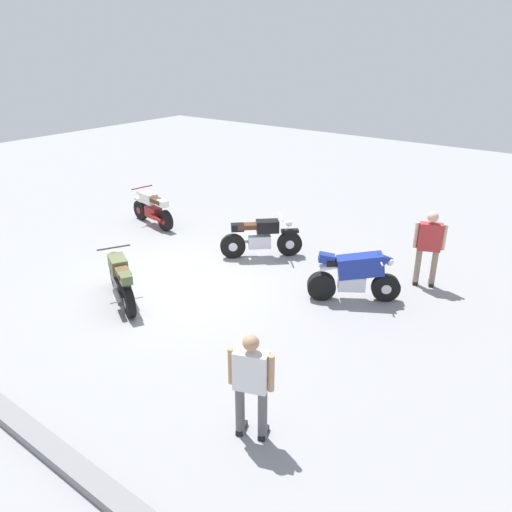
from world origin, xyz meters
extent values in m
plane|color=gray|center=(0.00, 0.00, 0.00)|extent=(40.00, 40.00, 0.00)
cylinder|color=black|center=(-1.03, -2.91, 0.32)|extent=(0.55, 0.53, 0.64)
cylinder|color=black|center=(0.03, -1.92, 0.32)|extent=(0.55, 0.53, 0.64)
cylinder|color=silver|center=(-1.03, -2.91, 0.32)|extent=(0.26, 0.26, 0.22)
cylinder|color=silver|center=(0.03, -1.92, 0.32)|extent=(0.26, 0.26, 0.22)
cube|color=silver|center=(-0.47, -2.38, 0.42)|extent=(0.60, 0.59, 0.32)
cube|color=black|center=(-0.61, -2.51, 0.82)|extent=(0.63, 0.62, 0.30)
cube|color=black|center=(-1.03, -2.91, 0.67)|extent=(0.43, 0.42, 0.08)
cube|color=#4C2D19|center=(-0.28, -2.21, 0.84)|extent=(0.62, 0.60, 0.12)
cube|color=black|center=(-0.06, -2.00, 0.82)|extent=(0.38, 0.38, 0.18)
cylinder|color=silver|center=(-0.06, -2.23, 0.37)|extent=(0.48, 0.46, 0.16)
cylinder|color=silver|center=(-0.85, -2.74, 1.07)|extent=(0.51, 0.53, 0.04)
sphere|color=silver|center=(-1.01, -2.89, 0.87)|extent=(0.16, 0.16, 0.16)
cylinder|color=black|center=(1.04, 0.94, 0.30)|extent=(0.61, 0.42, 0.60)
cylinder|color=black|center=(-0.16, 1.57, 0.30)|extent=(0.61, 0.42, 0.60)
cylinder|color=#333333|center=(1.04, 0.94, 0.30)|extent=(0.27, 0.26, 0.21)
cylinder|color=#333333|center=(-0.16, 1.57, 0.30)|extent=(0.27, 0.26, 0.21)
cube|color=#333333|center=(0.39, 1.28, 0.40)|extent=(0.63, 0.51, 0.32)
cube|color=#515B38|center=(0.57, 1.19, 0.80)|extent=(0.64, 0.54, 0.30)
cube|color=#515B38|center=(1.04, 0.94, 0.63)|extent=(0.46, 0.35, 0.08)
cube|color=brown|center=(0.17, 1.40, 0.82)|extent=(0.65, 0.51, 0.12)
cube|color=#515B38|center=(-0.09, 1.54, 0.80)|extent=(0.39, 0.34, 0.18)
cylinder|color=#333333|center=(0.12, 1.62, 0.35)|extent=(0.54, 0.35, 0.16)
cylinder|color=#333333|center=(0.86, 1.03, 1.05)|extent=(0.36, 0.64, 0.04)
sphere|color=silver|center=(1.06, 0.93, 0.85)|extent=(0.16, 0.16, 0.16)
cylinder|color=black|center=(-3.99, -2.10, 0.30)|extent=(0.59, 0.47, 0.60)
cylinder|color=black|center=(-2.86, -1.35, 0.30)|extent=(0.62, 0.52, 0.60)
cylinder|color=silver|center=(-3.99, -2.10, 0.30)|extent=(0.27, 0.27, 0.21)
cylinder|color=silver|center=(-2.86, -1.35, 0.30)|extent=(0.27, 0.27, 0.21)
cube|color=silver|center=(-3.38, -1.70, 0.40)|extent=(0.62, 0.54, 0.32)
cube|color=navy|center=(-3.51, -1.78, 0.80)|extent=(1.02, 0.85, 0.57)
cone|color=navy|center=(-3.94, -2.07, 0.95)|extent=(0.48, 0.48, 0.39)
cube|color=black|center=(-3.17, -1.56, 0.87)|extent=(0.64, 0.55, 0.12)
cube|color=navy|center=(-2.92, -1.40, 0.95)|extent=(0.41, 0.38, 0.23)
cylinder|color=silver|center=(-3.01, -1.36, 0.77)|extent=(0.38, 0.29, 0.17)
cylinder|color=silver|center=(-2.92, -1.49, 0.77)|extent=(0.38, 0.29, 0.17)
cylinder|color=silver|center=(-3.82, -1.99, 0.97)|extent=(0.42, 0.60, 0.04)
sphere|color=silver|center=(-4.01, -2.12, 0.90)|extent=(0.16, 0.16, 0.16)
cylinder|color=black|center=(4.20, -2.53, 0.30)|extent=(0.62, 0.26, 0.60)
cylinder|color=black|center=(2.87, -2.29, 0.30)|extent=(0.62, 0.26, 0.60)
cylinder|color=maroon|center=(4.20, -2.53, 0.30)|extent=(0.24, 0.21, 0.21)
cylinder|color=maroon|center=(2.87, -2.29, 0.30)|extent=(0.24, 0.21, 0.21)
cube|color=maroon|center=(3.48, -2.40, 0.40)|extent=(0.60, 0.37, 0.32)
cube|color=white|center=(3.68, -2.44, 0.80)|extent=(0.61, 0.41, 0.30)
cube|color=white|center=(4.20, -2.53, 0.63)|extent=(0.46, 0.24, 0.08)
cube|color=#4C331E|center=(3.24, -2.36, 0.82)|extent=(0.64, 0.36, 0.12)
cube|color=white|center=(2.94, -2.30, 0.80)|extent=(0.35, 0.27, 0.18)
cylinder|color=maroon|center=(3.12, -2.16, 0.35)|extent=(0.57, 0.20, 0.16)
cylinder|color=maroon|center=(4.01, -2.50, 1.05)|extent=(0.16, 0.70, 0.04)
sphere|color=silver|center=(4.22, -2.54, 0.85)|extent=(0.16, 0.16, 0.16)
cylinder|color=#59595B|center=(-4.26, 2.68, 0.41)|extent=(0.17, 0.17, 0.81)
cube|color=black|center=(-4.24, 2.62, 0.04)|extent=(0.18, 0.28, 0.08)
cylinder|color=#59595B|center=(-3.96, 2.79, 0.41)|extent=(0.17, 0.17, 0.81)
cube|color=black|center=(-3.94, 2.73, 0.04)|extent=(0.18, 0.28, 0.08)
cube|color=silver|center=(-4.11, 2.73, 1.10)|extent=(0.51, 0.36, 0.58)
cylinder|color=tan|center=(-4.37, 2.64, 1.12)|extent=(0.12, 0.12, 0.54)
cylinder|color=tan|center=(-3.86, 2.83, 1.12)|extent=(0.12, 0.12, 0.54)
sphere|color=tan|center=(-4.11, 2.73, 1.53)|extent=(0.22, 0.22, 0.22)
cylinder|color=gray|center=(-4.55, -3.36, 0.43)|extent=(0.17, 0.17, 0.87)
cube|color=black|center=(-4.53, -3.41, 0.04)|extent=(0.19, 0.28, 0.08)
cylinder|color=gray|center=(-4.24, -3.23, 0.43)|extent=(0.17, 0.17, 0.87)
cube|color=black|center=(-4.21, -3.28, 0.04)|extent=(0.19, 0.28, 0.08)
cube|color=#B23333|center=(-4.39, -3.29, 1.18)|extent=(0.54, 0.39, 0.62)
cylinder|color=#D8AD8C|center=(-4.66, -3.40, 1.19)|extent=(0.12, 0.12, 0.58)
cylinder|color=#D8AD8C|center=(-4.13, -3.18, 1.19)|extent=(0.12, 0.12, 0.58)
sphere|color=#D8AD8C|center=(-4.39, -3.29, 1.63)|extent=(0.24, 0.24, 0.24)
camera|label=1|loc=(-7.38, 6.98, 5.07)|focal=34.76mm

